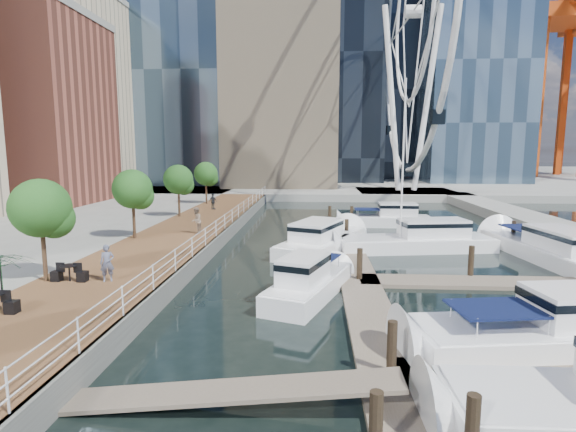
# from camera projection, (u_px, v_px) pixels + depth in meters

# --- Properties ---
(ground) EXTENTS (520.00, 520.00, 0.00)m
(ground) POSITION_uv_depth(u_px,v_px,m) (295.00, 347.00, 15.71)
(ground) COLOR black
(ground) RESTS_ON ground
(boardwalk) EXTENTS (6.00, 60.00, 1.00)m
(boardwalk) POSITION_uv_depth(u_px,v_px,m) (175.00, 243.00, 31.00)
(boardwalk) COLOR brown
(boardwalk) RESTS_ON ground
(seawall) EXTENTS (0.25, 60.00, 1.00)m
(seawall) POSITION_uv_depth(u_px,v_px,m) (218.00, 243.00, 30.81)
(seawall) COLOR #595954
(seawall) RESTS_ON ground
(land_far) EXTENTS (200.00, 114.00, 1.00)m
(land_far) POSITION_uv_depth(u_px,v_px,m) (313.00, 175.00, 116.38)
(land_far) COLOR gray
(land_far) RESTS_ON ground
(breakwater) EXTENTS (4.00, 60.00, 1.00)m
(breakwater) POSITION_uv_depth(u_px,v_px,m) (569.00, 234.00, 34.17)
(breakwater) COLOR gray
(breakwater) RESTS_ON ground
(pier) EXTENTS (14.00, 12.00, 1.00)m
(pier) POSITION_uv_depth(u_px,v_px,m) (406.00, 194.00, 66.14)
(pier) COLOR gray
(pier) RESTS_ON ground
(railing) EXTENTS (0.10, 60.00, 1.05)m
(railing) POSITION_uv_depth(u_px,v_px,m) (216.00, 229.00, 30.67)
(railing) COLOR white
(railing) RESTS_ON boardwalk
(floating_docks) EXTENTS (16.00, 34.00, 2.60)m
(floating_docks) POSITION_uv_depth(u_px,v_px,m) (446.00, 265.00, 25.01)
(floating_docks) COLOR #6D6051
(floating_docks) RESTS_ON ground
(ferris_wheel) EXTENTS (5.80, 45.60, 47.80)m
(ferris_wheel) POSITION_uv_depth(u_px,v_px,m) (413.00, 12.00, 62.48)
(ferris_wheel) COLOR white
(ferris_wheel) RESTS_ON ground
(street_trees) EXTENTS (2.60, 42.60, 4.60)m
(street_trees) POSITION_uv_depth(u_px,v_px,m) (132.00, 189.00, 29.61)
(street_trees) COLOR #3F2B1C
(street_trees) RESTS_ON ground
(yacht_foreground) EXTENTS (11.21, 4.46, 2.15)m
(yacht_foreground) POSITION_uv_depth(u_px,v_px,m) (555.00, 350.00, 15.47)
(yacht_foreground) COLOR white
(yacht_foreground) RESTS_ON ground
(pedestrian_near) EXTENTS (0.72, 0.60, 1.67)m
(pedestrian_near) POSITION_uv_depth(u_px,v_px,m) (107.00, 263.00, 20.03)
(pedestrian_near) COLOR #545970
(pedestrian_near) RESTS_ON boardwalk
(pedestrian_mid) EXTENTS (0.77, 0.95, 1.88)m
(pedestrian_mid) POSITION_uv_depth(u_px,v_px,m) (196.00, 221.00, 31.53)
(pedestrian_mid) COLOR gray
(pedestrian_mid) RESTS_ON boardwalk
(pedestrian_far) EXTENTS (1.01, 0.77, 1.59)m
(pedestrian_far) POSITION_uv_depth(u_px,v_px,m) (213.00, 201.00, 44.74)
(pedestrian_far) COLOR #31353D
(pedestrian_far) RESTS_ON boardwalk
(moored_yachts) EXTENTS (20.09, 32.96, 11.50)m
(moored_yachts) POSITION_uv_depth(u_px,v_px,m) (422.00, 256.00, 29.14)
(moored_yachts) COLOR white
(moored_yachts) RESTS_ON ground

